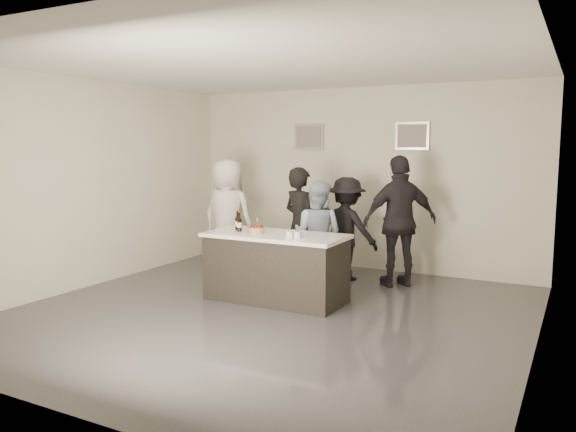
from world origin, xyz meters
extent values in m
plane|color=#3D3D42|center=(0.00, 0.00, 0.00)|extent=(6.00, 6.00, 0.00)
plane|color=white|center=(0.00, 0.00, 3.00)|extent=(6.00, 6.00, 0.00)
cube|color=beige|center=(0.00, 3.00, 1.50)|extent=(6.00, 0.04, 3.00)
cube|color=beige|center=(0.00, -3.00, 1.50)|extent=(6.00, 0.04, 3.00)
cube|color=beige|center=(-3.00, 0.00, 1.50)|extent=(0.04, 6.00, 3.00)
cube|color=beige|center=(3.00, 0.00, 1.50)|extent=(0.04, 6.00, 3.00)
cube|color=#B2B2B7|center=(-0.90, 2.97, 2.20)|extent=(0.54, 0.04, 0.44)
cube|color=#B2B2B7|center=(0.90, 2.97, 2.20)|extent=(0.54, 0.04, 0.44)
cube|color=white|center=(-0.21, 0.54, 0.45)|extent=(1.86, 0.86, 0.90)
cylinder|color=orange|center=(-0.44, 0.45, 0.94)|extent=(0.20, 0.20, 0.07)
cylinder|color=black|center=(-0.84, 0.60, 1.03)|extent=(0.07, 0.07, 0.26)
cylinder|color=black|center=(-0.74, 0.49, 1.03)|extent=(0.07, 0.07, 0.26)
cube|color=orange|center=(0.15, 0.43, 0.94)|extent=(0.19, 0.19, 0.08)
cube|color=pink|center=(-0.57, 0.27, 0.90)|extent=(0.24, 0.08, 0.01)
imported|color=black|center=(-0.34, 1.53, 0.87)|extent=(0.75, 0.64, 1.74)
imported|color=#9BAFCB|center=(-0.03, 1.47, 0.77)|extent=(0.77, 0.62, 1.55)
imported|color=white|center=(-1.72, 1.66, 0.92)|extent=(0.91, 0.60, 1.84)
imported|color=black|center=(1.00, 2.08, 0.96)|extent=(1.16, 1.08, 1.91)
imported|color=black|center=(0.17, 2.07, 0.79)|extent=(1.10, 0.75, 1.58)
camera|label=1|loc=(3.35, -5.81, 2.05)|focal=35.00mm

